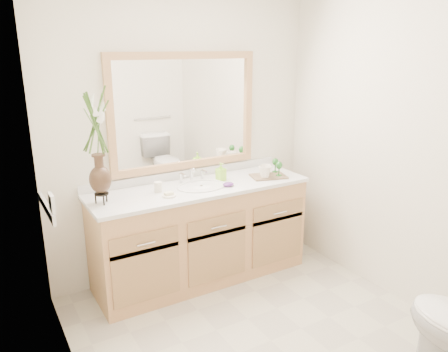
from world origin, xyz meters
TOP-DOWN VIEW (x-y plane):
  - floor at (0.00, 0.00)m, footprint 2.60×2.60m
  - wall_back at (0.00, 1.30)m, footprint 2.40×0.02m
  - wall_left at (-1.20, 0.00)m, footprint 0.02×2.60m
  - wall_right at (1.20, 0.00)m, footprint 0.02×2.60m
  - vanity at (0.00, 1.01)m, footprint 1.80×0.55m
  - counter at (0.00, 1.01)m, footprint 1.84×0.57m
  - sink at (0.00, 1.00)m, footprint 0.38×0.34m
  - mirror at (0.00, 1.28)m, footprint 1.32×0.04m
  - switch_plate at (-1.19, 0.76)m, footprint 0.02×0.12m
  - door at (-0.30, -1.29)m, footprint 0.80×0.03m
  - flower_vase at (-0.81, 1.01)m, footprint 0.19×0.19m
  - tumbler at (-0.36, 1.05)m, footprint 0.06×0.06m
  - soap_dish at (-0.33, 0.90)m, footprint 0.11×0.11m
  - soap_bottle at (0.22, 1.06)m, footprint 0.07×0.07m
  - purple_dish at (0.19, 0.89)m, footprint 0.10×0.08m
  - tray at (0.63, 0.93)m, footprint 0.34×0.27m
  - mug_left at (0.57, 0.90)m, footprint 0.14×0.14m
  - mug_right at (0.64, 0.99)m, footprint 0.12×0.11m
  - goblet_front at (0.71, 0.89)m, footprint 0.06×0.06m
  - goblet_back at (0.75, 1.00)m, footprint 0.06×0.06m

SIDE VIEW (x-z plane):
  - floor at x=0.00m, z-range 0.00..0.00m
  - vanity at x=0.00m, z-range 0.00..0.80m
  - sink at x=0.00m, z-range 0.66..0.89m
  - counter at x=0.00m, z-range 0.80..0.83m
  - tray at x=0.63m, z-range 0.83..0.85m
  - soap_dish at x=-0.33m, z-range 0.82..0.86m
  - purple_dish at x=0.19m, z-range 0.83..0.86m
  - tumbler at x=-0.36m, z-range 0.83..0.91m
  - mug_right at x=0.64m, z-range 0.85..0.93m
  - soap_bottle at x=0.22m, z-range 0.83..0.97m
  - mug_left at x=0.57m, z-range 0.85..0.95m
  - goblet_back at x=0.75m, z-range 0.87..0.99m
  - goblet_front at x=0.71m, z-range 0.87..0.99m
  - switch_plate at x=-1.19m, z-range 0.92..1.04m
  - door at x=-0.30m, z-range 0.00..2.00m
  - wall_back at x=0.00m, z-range 0.00..2.40m
  - wall_left at x=-1.20m, z-range 0.00..2.40m
  - wall_right at x=1.20m, z-range 0.00..2.40m
  - flower_vase at x=-0.81m, z-range 0.97..1.73m
  - mirror at x=0.00m, z-range 0.92..1.89m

